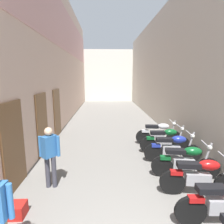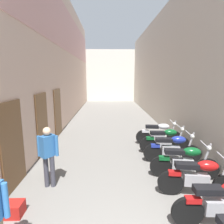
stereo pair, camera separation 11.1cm
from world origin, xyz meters
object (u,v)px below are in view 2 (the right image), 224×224
(motorcycle_fifth, at_px, (173,148))
(motorcycle_sixth, at_px, (165,140))
(motorcycle_third, at_px, (199,177))
(motorcycle_seventh, at_px, (159,133))
(motorcycle_second, at_px, (223,203))
(motorcycle_fourth, at_px, (185,161))
(pedestrian_mid_alley, at_px, (48,153))
(plastic_crate, at_px, (12,209))

(motorcycle_fifth, xyz_separation_m, motorcycle_sixth, (0.00, 0.80, 0.00))
(motorcycle_third, relative_size, motorcycle_seventh, 1.00)
(motorcycle_second, bearing_deg, motorcycle_fifth, 90.00)
(motorcycle_third, relative_size, motorcycle_fourth, 1.00)
(motorcycle_fourth, xyz_separation_m, pedestrian_mid_alley, (-3.60, -0.32, 0.42))
(plastic_crate, bearing_deg, motorcycle_third, 7.52)
(motorcycle_fifth, bearing_deg, motorcycle_sixth, 90.00)
(plastic_crate, bearing_deg, motorcycle_seventh, 44.61)
(motorcycle_third, distance_m, motorcycle_fourth, 0.82)
(motorcycle_fourth, bearing_deg, motorcycle_sixth, 90.00)
(plastic_crate, bearing_deg, motorcycle_fifth, 30.06)
(motorcycle_second, distance_m, pedestrian_mid_alley, 3.90)
(motorcycle_seventh, bearing_deg, motorcycle_third, -90.00)
(motorcycle_fourth, height_order, motorcycle_seventh, same)
(motorcycle_fourth, height_order, motorcycle_fifth, same)
(motorcycle_seventh, relative_size, plastic_crate, 4.19)
(motorcycle_fifth, bearing_deg, motorcycle_seventh, 90.00)
(motorcycle_third, relative_size, motorcycle_fifth, 1.00)
(motorcycle_fourth, xyz_separation_m, motorcycle_fifth, (0.00, 0.99, 0.00))
(motorcycle_second, xyz_separation_m, motorcycle_fourth, (-0.00, 1.76, 0.00))
(pedestrian_mid_alley, bearing_deg, motorcycle_sixth, 30.30)
(motorcycle_second, height_order, motorcycle_seventh, same)
(motorcycle_seventh, relative_size, pedestrian_mid_alley, 1.18)
(motorcycle_fifth, bearing_deg, pedestrian_mid_alley, -160.06)
(motorcycle_fourth, height_order, pedestrian_mid_alley, pedestrian_mid_alley)
(motorcycle_fourth, xyz_separation_m, motorcycle_seventh, (0.00, 2.64, 0.00))
(motorcycle_third, height_order, motorcycle_sixth, same)
(motorcycle_fifth, height_order, motorcycle_seventh, same)
(motorcycle_second, xyz_separation_m, plastic_crate, (-4.06, 0.40, -0.36))
(motorcycle_fourth, bearing_deg, pedestrian_mid_alley, -174.97)
(motorcycle_fifth, bearing_deg, motorcycle_second, -90.00)
(pedestrian_mid_alley, bearing_deg, motorcycle_fourth, 5.03)
(motorcycle_fourth, distance_m, motorcycle_fifth, 0.99)
(motorcycle_third, height_order, plastic_crate, motorcycle_third)
(motorcycle_second, relative_size, motorcycle_seventh, 1.00)
(motorcycle_fifth, xyz_separation_m, motorcycle_seventh, (-0.00, 1.65, 0.00))
(motorcycle_fourth, height_order, motorcycle_sixth, same)
(motorcycle_fourth, bearing_deg, plastic_crate, -161.47)
(motorcycle_seventh, distance_m, pedestrian_mid_alley, 4.68)
(motorcycle_third, height_order, motorcycle_fourth, same)
(motorcycle_sixth, xyz_separation_m, plastic_crate, (-4.06, -3.14, -0.36))
(motorcycle_fifth, height_order, pedestrian_mid_alley, pedestrian_mid_alley)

